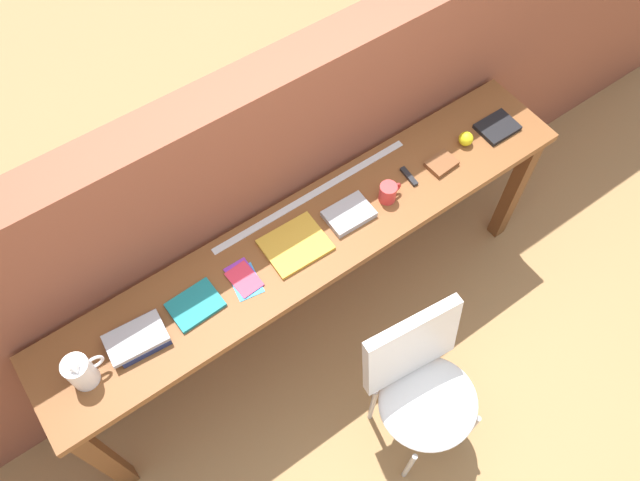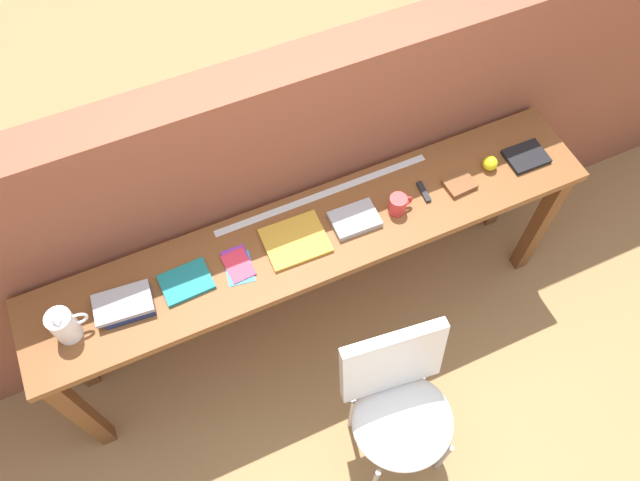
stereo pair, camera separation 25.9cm
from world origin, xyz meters
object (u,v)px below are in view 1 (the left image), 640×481
at_px(book_stack_leftmost, 138,338).
at_px(pitcher_white, 81,372).
at_px(sports_ball_small, 466,139).
at_px(chair_white_moulded, 422,384).
at_px(mug, 388,192).
at_px(pamphlet_pile_colourful, 244,279).
at_px(leather_journal_brown, 441,164).
at_px(book_repair_rightmost, 497,127).
at_px(multitool_folded, 409,176).
at_px(book_open_centre, 295,245).
at_px(magazine_cycling, 195,305).

bearing_deg(book_stack_leftmost, pitcher_white, -174.36).
bearing_deg(book_stack_leftmost, sports_ball_small, 0.05).
xyz_separation_m(chair_white_moulded, mug, (0.30, 0.67, 0.40)).
distance_m(book_stack_leftmost, pamphlet_pile_colourful, 0.47).
height_order(leather_journal_brown, book_repair_rightmost, leather_journal_brown).
relative_size(pitcher_white, pamphlet_pile_colourful, 1.01).
xyz_separation_m(multitool_folded, sports_ball_small, (0.33, 0.00, 0.03)).
bearing_deg(chair_white_moulded, multitool_folded, 57.34).
relative_size(book_open_centre, mug, 2.37).
bearing_deg(multitool_folded, book_repair_rightmost, -2.30).
relative_size(pitcher_white, leather_journal_brown, 1.41).
xyz_separation_m(magazine_cycling, multitool_folded, (1.09, -0.00, -0.00)).
distance_m(sports_ball_small, book_repair_rightmost, 0.19).
height_order(book_open_centre, leather_journal_brown, leather_journal_brown).
bearing_deg(magazine_cycling, sports_ball_small, -2.42).
distance_m(book_open_centre, sports_ball_small, 0.95).
distance_m(book_open_centre, multitool_folded, 0.61).
bearing_deg(book_stack_leftmost, multitool_folded, 0.04).
relative_size(magazine_cycling, multitool_folded, 1.82).
relative_size(chair_white_moulded, pitcher_white, 4.85).
xyz_separation_m(magazine_cycling, pamphlet_pile_colourful, (0.22, -0.01, -0.00)).
bearing_deg(leather_journal_brown, book_open_centre, 173.97).
bearing_deg(book_stack_leftmost, book_repair_rightmost, -0.62).
bearing_deg(sports_ball_small, pitcher_white, -179.28).
bearing_deg(pamphlet_pile_colourful, pitcher_white, -179.00).
height_order(pamphlet_pile_colourful, leather_journal_brown, leather_journal_brown).
height_order(book_stack_leftmost, leather_journal_brown, book_stack_leftmost).
bearing_deg(book_open_centre, book_stack_leftmost, -178.53).
bearing_deg(pamphlet_pile_colourful, book_repair_rightmost, -0.40).
relative_size(book_stack_leftmost, sports_ball_small, 3.54).
xyz_separation_m(pamphlet_pile_colourful, sports_ball_small, (1.20, 0.01, 0.03)).
height_order(pitcher_white, multitool_folded, pitcher_white).
relative_size(book_open_centre, multitool_folded, 2.37).
bearing_deg(mug, book_stack_leftmost, 178.44).
xyz_separation_m(mug, leather_journal_brown, (0.31, 0.00, -0.03)).
bearing_deg(chair_white_moulded, leather_journal_brown, 47.51).
relative_size(chair_white_moulded, mug, 8.10).
xyz_separation_m(mug, sports_ball_small, (0.48, 0.03, -0.01)).
xyz_separation_m(chair_white_moulded, book_stack_leftmost, (-0.89, 0.70, 0.38)).
distance_m(pitcher_white, book_stack_leftmost, 0.23).
distance_m(chair_white_moulded, book_stack_leftmost, 1.19).
relative_size(book_stack_leftmost, book_open_centre, 0.91).
bearing_deg(sports_ball_small, mug, -176.01).
bearing_deg(pamphlet_pile_colourful, mug, -1.75).
bearing_deg(book_repair_rightmost, sports_ball_small, 174.07).
height_order(magazine_cycling, leather_journal_brown, leather_journal_brown).
relative_size(pitcher_white, mug, 1.67).
bearing_deg(book_repair_rightmost, pitcher_white, -179.26).
bearing_deg(pamphlet_pile_colourful, sports_ball_small, 0.55).
relative_size(pitcher_white, sports_ball_small, 2.74).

